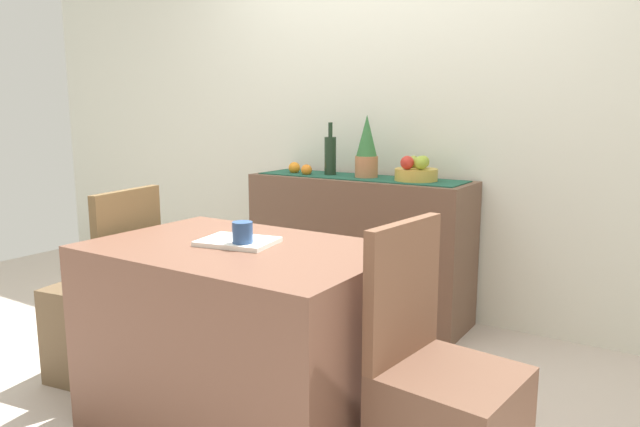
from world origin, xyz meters
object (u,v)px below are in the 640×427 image
at_px(fruit_bowl, 416,175).
at_px(coffee_cup, 243,235).
at_px(sideboard_console, 358,247).
at_px(chair_by_corner, 445,425).
at_px(wine_bottle, 330,155).
at_px(dining_table, 242,338).
at_px(open_book, 238,242).
at_px(chair_near_window, 106,322).
at_px(potted_plant, 367,148).

bearing_deg(fruit_bowl, coffee_cup, -93.07).
relative_size(sideboard_console, chair_by_corner, 1.51).
bearing_deg(wine_bottle, chair_by_corner, -47.13).
xyz_separation_m(wine_bottle, dining_table, (0.46, -1.39, -0.61)).
xyz_separation_m(open_book, coffee_cup, (0.06, -0.04, 0.04)).
bearing_deg(chair_near_window, coffee_cup, -1.27).
bearing_deg(wine_bottle, fruit_bowl, 0.00).
xyz_separation_m(wine_bottle, chair_near_window, (-0.37, -1.39, -0.71)).
bearing_deg(chair_near_window, fruit_bowl, 55.96).
relative_size(sideboard_console, chair_near_window, 1.51).
relative_size(dining_table, chair_by_corner, 1.26).
xyz_separation_m(fruit_bowl, open_book, (-0.13, -1.37, -0.14)).
xyz_separation_m(sideboard_console, coffee_cup, (0.29, -1.41, 0.36)).
distance_m(wine_bottle, potted_plant, 0.26).
height_order(coffee_cup, chair_near_window, chair_near_window).
distance_m(wine_bottle, chair_by_corner, 2.03).
bearing_deg(coffee_cup, potted_plant, 99.71).
bearing_deg(chair_by_corner, sideboard_console, 128.07).
distance_m(fruit_bowl, dining_table, 1.49).
distance_m(sideboard_console, wine_bottle, 0.59).
xyz_separation_m(coffee_cup, chair_by_corner, (0.80, 0.02, -0.52)).
bearing_deg(dining_table, chair_by_corner, 0.12).
height_order(fruit_bowl, open_book, fruit_bowl).
xyz_separation_m(sideboard_console, open_book, (0.23, -1.37, 0.32)).
bearing_deg(dining_table, coffee_cup, -27.46).
xyz_separation_m(dining_table, chair_near_window, (-0.83, 0.00, -0.10)).
xyz_separation_m(wine_bottle, potted_plant, (0.25, 0.00, 0.05)).
distance_m(potted_plant, dining_table, 1.55).
relative_size(potted_plant, open_book, 1.32).
xyz_separation_m(chair_near_window, chair_by_corner, (1.66, -0.00, 0.00)).
bearing_deg(open_book, potted_plant, 86.98).
bearing_deg(chair_near_window, potted_plant, 65.89).
relative_size(wine_bottle, dining_table, 0.29).
distance_m(wine_bottle, coffee_cup, 1.51).
distance_m(open_book, chair_by_corner, 0.98).
height_order(coffee_cup, chair_by_corner, chair_by_corner).
bearing_deg(chair_by_corner, wine_bottle, 132.87).
relative_size(wine_bottle, potted_plant, 0.87).
xyz_separation_m(fruit_bowl, dining_table, (-0.11, -1.39, -0.52)).
bearing_deg(wine_bottle, dining_table, -71.72).
relative_size(dining_table, coffee_cup, 11.59).
xyz_separation_m(sideboard_console, potted_plant, (0.05, -0.00, 0.60)).
height_order(potted_plant, coffee_cup, potted_plant).
bearing_deg(potted_plant, fruit_bowl, 0.00).
bearing_deg(coffee_cup, wine_bottle, 109.25).
xyz_separation_m(potted_plant, coffee_cup, (0.24, -1.41, -0.24)).
xyz_separation_m(open_book, chair_near_window, (-0.81, -0.02, -0.48)).
bearing_deg(fruit_bowl, wine_bottle, -180.00).
bearing_deg(wine_bottle, chair_near_window, -104.95).
xyz_separation_m(dining_table, open_book, (-0.02, 0.02, 0.38)).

